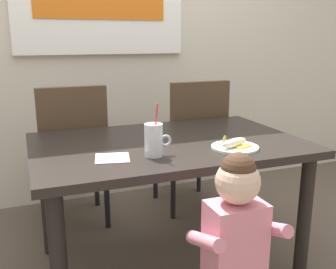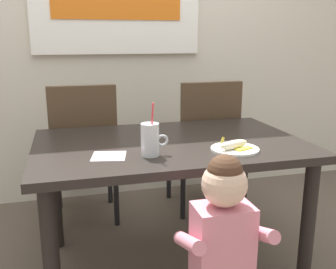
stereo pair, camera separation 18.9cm
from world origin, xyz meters
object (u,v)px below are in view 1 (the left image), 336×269
(dining_chair_right, at_px, (192,138))
(paper_napkin, at_px, (112,158))
(dining_chair_left, at_px, (73,149))
(milk_cup, at_px, (154,142))
(dining_table, at_px, (168,159))
(peeled_banana, at_px, (235,143))
(snack_plate, at_px, (235,147))
(toddler_standing, at_px, (236,231))

(dining_chair_right, distance_m, paper_napkin, 1.13)
(dining_chair_left, bearing_deg, milk_cup, 106.84)
(dining_table, relative_size, paper_napkin, 9.20)
(dining_chair_right, height_order, paper_napkin, dining_chair_right)
(dining_chair_left, height_order, milk_cup, milk_cup)
(peeled_banana, bearing_deg, dining_table, 134.49)
(dining_table, bearing_deg, paper_napkin, -150.89)
(snack_plate, bearing_deg, dining_table, 136.70)
(paper_napkin, bearing_deg, milk_cup, -9.38)
(toddler_standing, relative_size, peeled_banana, 4.78)
(dining_table, bearing_deg, peeled_banana, -45.51)
(dining_chair_right, height_order, peeled_banana, dining_chair_right)
(milk_cup, bearing_deg, dining_chair_left, 106.84)
(dining_table, relative_size, toddler_standing, 1.65)
(dining_chair_right, xyz_separation_m, snack_plate, (-0.17, -0.87, 0.18))
(milk_cup, distance_m, peeled_banana, 0.40)
(paper_napkin, bearing_deg, toddler_standing, -51.41)
(toddler_standing, height_order, snack_plate, toddler_standing)
(toddler_standing, bearing_deg, dining_chair_right, 72.73)
(dining_table, distance_m, milk_cup, 0.31)
(dining_table, bearing_deg, dining_chair_right, 55.69)
(toddler_standing, xyz_separation_m, paper_napkin, (-0.37, 0.46, 0.20))
(snack_plate, distance_m, peeled_banana, 0.03)
(dining_chair_left, bearing_deg, paper_napkin, 95.25)
(dining_chair_left, relative_size, toddler_standing, 1.15)
(dining_table, xyz_separation_m, snack_plate, (0.26, -0.24, 0.10))
(dining_chair_left, xyz_separation_m, snack_plate, (0.67, -0.90, 0.18))
(toddler_standing, distance_m, milk_cup, 0.53)
(dining_chair_right, relative_size, peeled_banana, 5.47)
(toddler_standing, relative_size, milk_cup, 3.36)
(dining_chair_left, distance_m, peeled_banana, 1.14)
(dining_table, bearing_deg, snack_plate, -43.30)
(dining_table, bearing_deg, dining_chair_left, 122.40)
(milk_cup, bearing_deg, peeled_banana, -4.90)
(peeled_banana, bearing_deg, toddler_standing, -118.77)
(dining_table, distance_m, dining_chair_right, 0.76)
(dining_table, xyz_separation_m, peeled_banana, (0.25, -0.25, 0.13))
(dining_chair_left, relative_size, milk_cup, 3.85)
(dining_chair_left, bearing_deg, peeled_banana, 126.19)
(dining_table, xyz_separation_m, dining_chair_left, (-0.41, 0.65, -0.08))
(dining_table, height_order, dining_chair_left, dining_chair_left)
(dining_chair_right, xyz_separation_m, toddler_standing, (-0.40, -1.27, -0.02))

